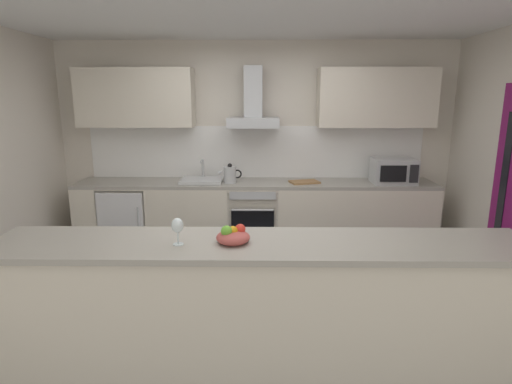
# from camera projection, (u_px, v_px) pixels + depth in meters

# --- Properties ---
(ground) EXTENTS (5.97, 4.87, 0.02)m
(ground) POSITION_uv_depth(u_px,v_px,m) (253.00, 317.00, 3.73)
(ground) COLOR slate
(ceiling) EXTENTS (5.97, 4.87, 0.02)m
(ceiling) POSITION_uv_depth(u_px,v_px,m) (252.00, 3.00, 3.15)
(ceiling) COLOR white
(wall_back) EXTENTS (5.97, 0.12, 2.60)m
(wall_back) POSITION_uv_depth(u_px,v_px,m) (256.00, 146.00, 5.38)
(wall_back) COLOR silver
(wall_back) RESTS_ON ground
(backsplash_tile) EXTENTS (4.23, 0.02, 0.66)m
(backsplash_tile) POSITION_uv_depth(u_px,v_px,m) (256.00, 152.00, 5.33)
(backsplash_tile) COLOR white
(counter_back) EXTENTS (4.38, 0.60, 0.90)m
(counter_back) POSITION_uv_depth(u_px,v_px,m) (255.00, 217.00, 5.20)
(counter_back) COLOR beige
(counter_back) RESTS_ON ground
(counter_island) EXTENTS (3.58, 0.64, 0.99)m
(counter_island) POSITION_uv_depth(u_px,v_px,m) (262.00, 310.00, 2.82)
(counter_island) COLOR beige
(counter_island) RESTS_ON ground
(upper_cabinets) EXTENTS (4.32, 0.32, 0.70)m
(upper_cabinets) POSITION_uv_depth(u_px,v_px,m) (256.00, 98.00, 5.02)
(upper_cabinets) COLOR beige
(oven) EXTENTS (0.60, 0.62, 0.80)m
(oven) POSITION_uv_depth(u_px,v_px,m) (253.00, 217.00, 5.17)
(oven) COLOR slate
(oven) RESTS_ON ground
(refrigerator) EXTENTS (0.58, 0.60, 0.85)m
(refrigerator) POSITION_uv_depth(u_px,v_px,m) (128.00, 219.00, 5.20)
(refrigerator) COLOR white
(refrigerator) RESTS_ON ground
(microwave) EXTENTS (0.50, 0.38, 0.30)m
(microwave) POSITION_uv_depth(u_px,v_px,m) (394.00, 171.00, 4.99)
(microwave) COLOR #B7BABC
(microwave) RESTS_ON counter_back
(sink) EXTENTS (0.50, 0.40, 0.26)m
(sink) POSITION_uv_depth(u_px,v_px,m) (202.00, 180.00, 5.09)
(sink) COLOR silver
(sink) RESTS_ON counter_back
(kettle) EXTENTS (0.29, 0.15, 0.24)m
(kettle) POSITION_uv_depth(u_px,v_px,m) (230.00, 174.00, 5.02)
(kettle) COLOR #B7BABC
(kettle) RESTS_ON counter_back
(range_hood) EXTENTS (0.62, 0.45, 0.72)m
(range_hood) POSITION_uv_depth(u_px,v_px,m) (253.00, 108.00, 5.01)
(range_hood) COLOR #B7BABC
(wine_glass) EXTENTS (0.08, 0.08, 0.18)m
(wine_glass) POSITION_uv_depth(u_px,v_px,m) (177.00, 226.00, 2.63)
(wine_glass) COLOR silver
(wine_glass) RESTS_ON counter_island
(fruit_bowl) EXTENTS (0.22, 0.22, 0.13)m
(fruit_bowl) POSITION_uv_depth(u_px,v_px,m) (233.00, 236.00, 2.69)
(fruit_bowl) COLOR #B24C47
(fruit_bowl) RESTS_ON counter_island
(chopping_board) EXTENTS (0.39, 0.31, 0.02)m
(chopping_board) POSITION_uv_depth(u_px,v_px,m) (304.00, 182.00, 5.04)
(chopping_board) COLOR #9E7247
(chopping_board) RESTS_ON counter_back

